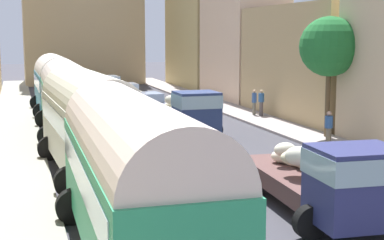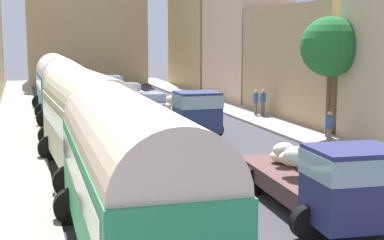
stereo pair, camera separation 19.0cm
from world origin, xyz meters
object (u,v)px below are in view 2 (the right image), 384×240
at_px(cargo_truck_0, 325,179).
at_px(car_2, 112,83).
at_px(pedestrian_3, 256,101).
at_px(car_6, 83,90).
at_px(parked_bus_3, 57,82).
at_px(pedestrian_0, 263,102).
at_px(pedestrian_2, 329,127).
at_px(car_3, 179,172).
at_px(car_4, 125,123).
at_px(car_5, 104,99).
at_px(parked_bus_0, 129,170).
at_px(car_0, 151,104).
at_px(parked_bus_1, 86,117).
at_px(cargo_truck_1, 189,112).
at_px(parked_bus_2, 68,95).
at_px(car_1, 130,93).

height_order(cargo_truck_0, car_2, cargo_truck_0).
height_order(cargo_truck_0, pedestrian_3, cargo_truck_0).
bearing_deg(car_6, parked_bus_3, -106.61).
xyz_separation_m(cargo_truck_0, car_2, (0.05, 40.07, -0.49)).
bearing_deg(pedestrian_0, pedestrian_2, -95.78).
distance_m(car_3, car_4, 11.59).
xyz_separation_m(parked_bus_3, car_5, (3.13, 0.36, -1.32)).
distance_m(car_4, car_6, 19.08).
relative_size(parked_bus_0, car_6, 2.54).
height_order(pedestrian_0, pedestrian_2, pedestrian_0).
bearing_deg(car_0, car_4, -111.80).
bearing_deg(pedestrian_0, cargo_truck_0, -108.41).
bearing_deg(car_2, parked_bus_1, -100.26).
bearing_deg(pedestrian_2, parked_bus_0, -136.38).
bearing_deg(car_2, pedestrian_3, -72.33).
distance_m(cargo_truck_0, cargo_truck_1, 14.85).
bearing_deg(car_2, pedestrian_2, -79.85).
relative_size(parked_bus_2, car_0, 2.41).
bearing_deg(parked_bus_2, cargo_truck_0, -70.85).
relative_size(car_0, pedestrian_0, 2.17).
distance_m(cargo_truck_0, car_2, 40.07).
bearing_deg(car_4, pedestrian_2, -33.44).
bearing_deg(car_6, cargo_truck_1, -79.75).
xyz_separation_m(car_1, pedestrian_2, (5.49, -21.33, 0.24)).
xyz_separation_m(parked_bus_2, car_0, (5.84, 6.28, -1.40)).
bearing_deg(car_4, parked_bus_2, 150.67).
distance_m(car_0, car_1, 7.83).
distance_m(parked_bus_1, car_5, 18.68).
relative_size(cargo_truck_0, car_5, 1.72).
distance_m(car_1, car_4, 15.95).
relative_size(car_1, pedestrian_0, 2.26).
bearing_deg(parked_bus_1, cargo_truck_1, 49.66).
distance_m(car_6, pedestrian_0, 17.57).
relative_size(parked_bus_2, parked_bus_3, 1.15).
bearing_deg(car_0, parked_bus_0, -103.53).
xyz_separation_m(parked_bus_3, car_2, (5.85, 14.35, -1.41)).
height_order(parked_bus_2, parked_bus_3, parked_bus_3).
bearing_deg(parked_bus_3, parked_bus_0, -90.00).
relative_size(parked_bus_2, car_6, 2.43).
bearing_deg(car_0, car_6, 106.29).
xyz_separation_m(car_4, car_6, (-0.17, 19.08, 0.01)).
height_order(car_0, pedestrian_2, pedestrian_2).
bearing_deg(car_6, pedestrian_3, -55.46).
height_order(parked_bus_1, car_6, parked_bus_1).
distance_m(car_4, pedestrian_2, 10.32).
height_order(car_0, pedestrian_0, pedestrian_0).
bearing_deg(pedestrian_3, car_1, 121.00).
xyz_separation_m(parked_bus_0, car_4, (2.72, 16.47, -1.44)).
bearing_deg(pedestrian_2, car_0, 112.11).
distance_m(parked_bus_3, car_3, 22.30).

